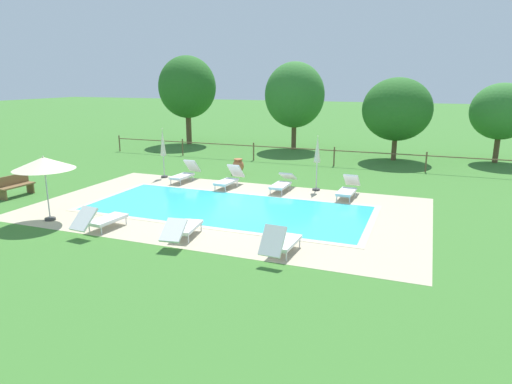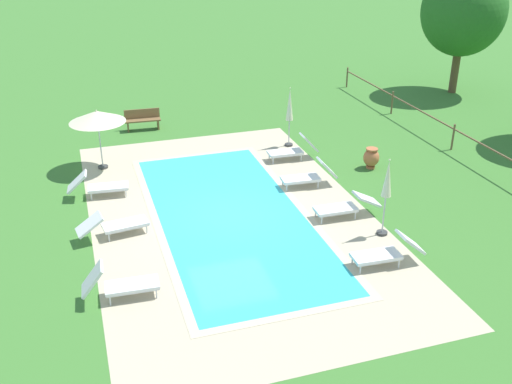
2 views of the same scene
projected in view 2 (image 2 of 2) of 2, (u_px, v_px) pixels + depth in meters
ground_plane at (231, 216)px, 18.35m from camera, size 160.00×160.00×0.00m
pool_deck_paving at (231, 216)px, 18.34m from camera, size 14.36×8.40×0.01m
swimming_pool_water at (231, 216)px, 18.34m from camera, size 10.27×4.30×0.01m
pool_coping_rim at (231, 215)px, 18.34m from camera, size 10.75×4.78×0.01m
sun_lounger_north_near_steps at (386, 252)px, 15.68m from camera, size 0.68×1.99×0.88m
sun_lounger_north_mid at (115, 225)px, 17.07m from camera, size 0.88×2.10×0.79m
sun_lounger_north_far at (292, 150)px, 22.30m from camera, size 0.67×1.92×0.96m
sun_lounger_north_end at (99, 186)px, 19.42m from camera, size 0.77×1.99×0.90m
sun_lounger_south_near_corner at (308, 176)px, 20.14m from camera, size 0.73×1.93×0.95m
sun_lounger_south_mid at (121, 284)px, 14.33m from camera, size 0.69×1.87×1.00m
sun_lounger_south_far at (345, 206)px, 18.14m from camera, size 0.64×2.08×0.72m
patio_umbrella_open_foreground at (97, 117)px, 20.87m from camera, size 1.99×1.99×2.22m
patio_umbrella_closed_row_west at (387, 184)px, 16.61m from camera, size 0.32×0.32×2.37m
patio_umbrella_closed_row_mid_west at (290, 108)px, 23.08m from camera, size 0.32×0.32×2.39m
wooden_bench_lawn_side at (143, 119)px, 25.31m from camera, size 0.52×1.52×0.87m
terracotta_urn_near_fence at (371, 158)px, 21.54m from camera, size 0.58×0.58×0.77m
perimeter_fence at (493, 154)px, 21.02m from camera, size 23.88×0.08×1.05m
tree_west_mid at (464, 11)px, 28.91m from camera, size 4.10×4.10×6.28m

